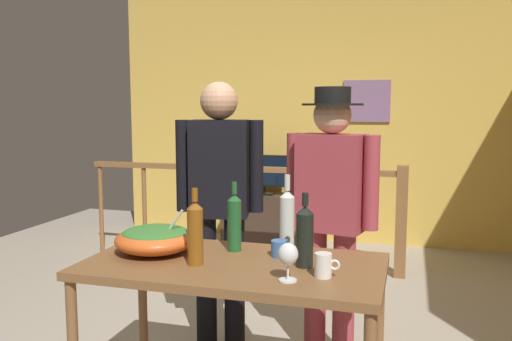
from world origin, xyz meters
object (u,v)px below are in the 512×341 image
wine_bottle_clear (287,219)px  person_standing_left (220,194)px  wine_glass (288,255)px  person_standing_right (331,202)px  wine_bottle_dark (305,235)px  tv_console (265,219)px  flat_screen_tv (264,171)px  salad_bowl (155,238)px  stair_railing (285,203)px  serving_table (233,279)px  wine_bottle_green (234,221)px  mug_blue (280,249)px  wine_bottle_amber (195,232)px  mug_white (324,265)px  framed_picture (367,101)px

wine_bottle_clear → person_standing_left: size_ratio=0.23×
wine_glass → person_standing_right: size_ratio=0.10×
wine_bottle_dark → person_standing_right: size_ratio=0.21×
tv_console → flat_screen_tv: 0.54m
wine_bottle_clear → person_standing_right: (0.15, 0.49, 0.01)m
wine_glass → person_standing_left: person_standing_left is taller
salad_bowl → tv_console: bearing=95.7°
stair_railing → person_standing_right: (0.67, -1.73, 0.34)m
serving_table → wine_bottle_green: bearing=107.0°
mug_blue → person_standing_right: (0.16, 0.61, 0.13)m
wine_bottle_clear → mug_blue: wine_bottle_clear is taller
wine_bottle_amber → mug_white: 0.61m
flat_screen_tv → salad_bowl: bearing=-84.2°
framed_picture → salad_bowl: size_ratio=1.25×
wine_bottle_green → wine_bottle_amber: bearing=-109.6°
framed_picture → wine_bottle_green: 3.49m
wine_bottle_amber → wine_bottle_dark: 0.50m
stair_railing → wine_bottle_dark: wine_bottle_dark is taller
wine_bottle_clear → person_standing_left: 0.73m
tv_console → wine_glass: bearing=-73.2°
wine_bottle_dark → person_standing_left: 1.01m
framed_picture → mug_white: size_ratio=4.54×
flat_screen_tv → salad_bowl: (0.33, -3.24, 0.06)m
tv_console → wine_bottle_green: 3.27m
flat_screen_tv → mug_white: bearing=-70.5°
serving_table → framed_picture: bearing=85.1°
stair_railing → mug_blue: 2.41m
serving_table → person_standing_right: (0.35, 0.76, 0.25)m
stair_railing → salad_bowl: bearing=-92.3°
tv_console → wine_bottle_clear: size_ratio=2.31×
stair_railing → mug_blue: bearing=-77.5°
salad_bowl → mug_blue: 0.63m
flat_screen_tv → salad_bowl: 3.26m
mug_blue → wine_bottle_amber: bearing=-146.0°
flat_screen_tv → wine_bottle_clear: wine_bottle_clear is taller
wine_bottle_green → person_standing_right: bearing=54.7°
salad_bowl → framed_picture: bearing=78.3°
tv_console → wine_bottle_dark: (1.09, -3.29, 0.67)m
wine_bottle_dark → mug_blue: 0.22m
wine_bottle_clear → person_standing_right: person_standing_right is taller
framed_picture → wine_bottle_green: (-0.37, -3.42, -0.63)m
wine_glass → wine_bottle_clear: 0.48m
wine_bottle_dark → person_standing_left: size_ratio=0.20×
serving_table → person_standing_right: 0.88m
mug_blue → serving_table: bearing=-141.5°
salad_bowl → mug_white: (0.87, -0.15, -0.02)m
serving_table → wine_bottle_amber: (-0.16, -0.08, 0.23)m
wine_bottle_amber → person_standing_right: person_standing_right is taller
framed_picture → tv_console: (-1.07, -0.29, -1.30)m
wine_bottle_dark → mug_white: wine_bottle_dark is taller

